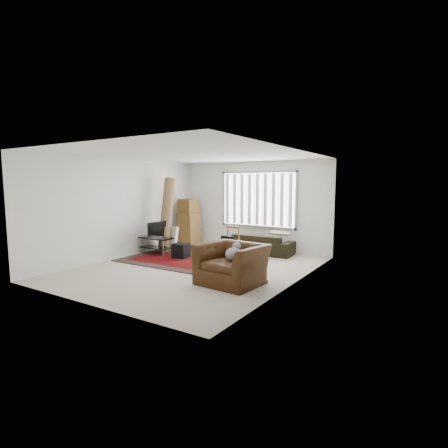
% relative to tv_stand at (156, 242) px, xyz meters
% --- Properties ---
extents(room, '(6.00, 6.02, 2.71)m').
position_rel_tv_stand_xyz_m(room, '(1.98, -0.24, 1.40)').
color(room, beige).
rests_on(room, ground).
extents(persian_rug, '(2.70, 1.82, 0.02)m').
position_rel_tv_stand_xyz_m(persian_rug, '(0.95, -0.40, -0.35)').
color(persian_rug, black).
rests_on(persian_rug, ground).
extents(tv_stand, '(0.99, 0.44, 0.49)m').
position_rel_tv_stand_xyz_m(tv_stand, '(0.00, 0.00, 0.00)').
color(tv_stand, black).
rests_on(tv_stand, ground).
extents(tv, '(0.10, 0.80, 0.46)m').
position_rel_tv_stand_xyz_m(tv, '(-0.00, 0.00, 0.37)').
color(tv, black).
rests_on(tv, tv_stand).
extents(subwoofer, '(0.43, 0.43, 0.39)m').
position_rel_tv_stand_xyz_m(subwoofer, '(0.96, -0.05, -0.14)').
color(subwoofer, black).
rests_on(subwoofer, persian_rug).
extents(moving_boxes, '(0.64, 0.59, 1.53)m').
position_rel_tv_stand_xyz_m(moving_boxes, '(-0.02, 1.55, 0.35)').
color(moving_boxes, brown).
rests_on(moving_boxes, ground).
extents(white_flatpack, '(0.62, 0.33, 0.75)m').
position_rel_tv_stand_xyz_m(white_flatpack, '(0.02, 0.60, 0.02)').
color(white_flatpack, silver).
rests_on(white_flatpack, ground).
extents(rolled_rug, '(0.39, 0.76, 2.21)m').
position_rel_tv_stand_xyz_m(rolled_rug, '(-0.02, 0.50, 0.75)').
color(rolled_rug, brown).
rests_on(rolled_rug, ground).
extents(sofa, '(1.98, 0.93, 0.75)m').
position_rel_tv_stand_xyz_m(sofa, '(2.49, 1.70, 0.02)').
color(sofa, black).
rests_on(sofa, ground).
extents(side_chair, '(0.60, 0.60, 0.92)m').
position_rel_tv_stand_xyz_m(side_chair, '(2.24, 0.31, 0.15)').
color(side_chair, tan).
rests_on(side_chair, ground).
extents(armchair, '(1.36, 1.21, 0.93)m').
position_rel_tv_stand_xyz_m(armchair, '(3.38, -1.40, 0.11)').
color(armchair, '#3A1F0B').
rests_on(armchair, ground).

